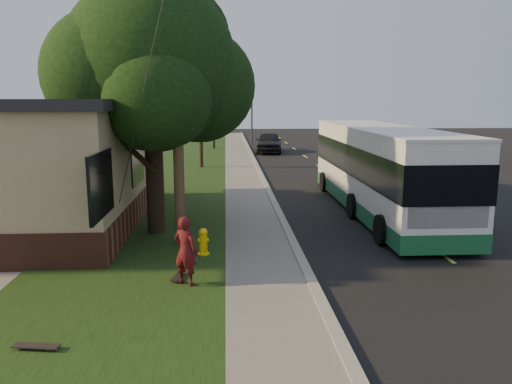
# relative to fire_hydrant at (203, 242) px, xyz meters

# --- Properties ---
(ground) EXTENTS (120.00, 120.00, 0.00)m
(ground) POSITION_rel_fire_hydrant_xyz_m (2.60, 0.00, -0.43)
(ground) COLOR black
(ground) RESTS_ON ground
(road) EXTENTS (8.00, 80.00, 0.01)m
(road) POSITION_rel_fire_hydrant_xyz_m (6.60, 10.00, -0.43)
(road) COLOR black
(road) RESTS_ON ground
(curb) EXTENTS (0.25, 80.00, 0.12)m
(curb) POSITION_rel_fire_hydrant_xyz_m (2.60, 10.00, -0.37)
(curb) COLOR gray
(curb) RESTS_ON ground
(sidewalk) EXTENTS (2.00, 80.00, 0.08)m
(sidewalk) POSITION_rel_fire_hydrant_xyz_m (1.60, 10.00, -0.39)
(sidewalk) COLOR slate
(sidewalk) RESTS_ON ground
(grass_verge) EXTENTS (5.00, 80.00, 0.07)m
(grass_verge) POSITION_rel_fire_hydrant_xyz_m (-1.90, 10.00, -0.40)
(grass_verge) COLOR black
(grass_verge) RESTS_ON ground
(fire_hydrant) EXTENTS (0.32, 0.32, 0.74)m
(fire_hydrant) POSITION_rel_fire_hydrant_xyz_m (0.00, 0.00, 0.00)
(fire_hydrant) COLOR yellow
(fire_hydrant) RESTS_ON grass_verge
(utility_pole) EXTENTS (2.86, 3.21, 9.07)m
(utility_pole) POSITION_rel_fire_hydrant_xyz_m (-0.71, 0.99, 4.20)
(utility_pole) COLOR #473321
(utility_pole) RESTS_ON ground
(leafy_tree) EXTENTS (6.30, 6.00, 7.80)m
(leafy_tree) POSITION_rel_fire_hydrant_xyz_m (-1.57, 2.65, 4.73)
(leafy_tree) COLOR black
(leafy_tree) RESTS_ON grass_verge
(bare_tree_near) EXTENTS (1.38, 1.21, 4.31)m
(bare_tree_near) POSITION_rel_fire_hydrant_xyz_m (-0.90, 18.00, 1.72)
(bare_tree_near) COLOR black
(bare_tree_near) RESTS_ON grass_verge
(bare_tree_far) EXTENTS (1.38, 1.21, 4.03)m
(bare_tree_far) POSITION_rel_fire_hydrant_xyz_m (-0.40, 30.00, 1.57)
(bare_tree_far) COLOR black
(bare_tree_far) RESTS_ON grass_verge
(traffic_signal) EXTENTS (0.18, 0.22, 5.50)m
(traffic_signal) POSITION_rel_fire_hydrant_xyz_m (3.10, 34.00, 2.73)
(traffic_signal) COLOR #2D2D30
(traffic_signal) RESTS_ON ground
(transit_bus) EXTENTS (2.76, 11.96, 3.24)m
(transit_bus) POSITION_rel_fire_hydrant_xyz_m (6.44, 5.17, 1.29)
(transit_bus) COLOR silver
(transit_bus) RESTS_ON ground
(skateboarder) EXTENTS (0.70, 0.62, 1.60)m
(skateboarder) POSITION_rel_fire_hydrant_xyz_m (-0.30, -2.23, 0.44)
(skateboarder) COLOR #4E0F13
(skateboarder) RESTS_ON grass_verge
(skateboard_main) EXTENTS (0.32, 0.76, 0.07)m
(skateboard_main) POSITION_rel_fire_hydrant_xyz_m (-0.51, -1.83, -0.31)
(skateboard_main) COLOR black
(skateboard_main) RESTS_ON grass_verge
(skateboard_spare) EXTENTS (0.81, 0.31, 0.07)m
(skateboard_spare) POSITION_rel_fire_hydrant_xyz_m (-2.61, -5.12, -0.31)
(skateboard_spare) COLOR black
(skateboard_spare) RESTS_ON grass_verge
(distant_car) EXTENTS (2.53, 5.22, 1.72)m
(distant_car) POSITION_rel_fire_hydrant_xyz_m (4.10, 27.04, 0.43)
(distant_car) COLOR black
(distant_car) RESTS_ON ground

